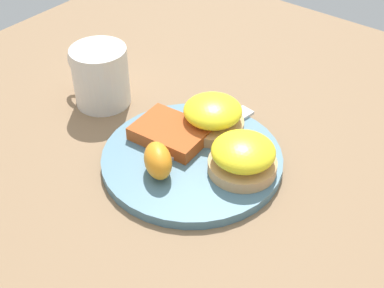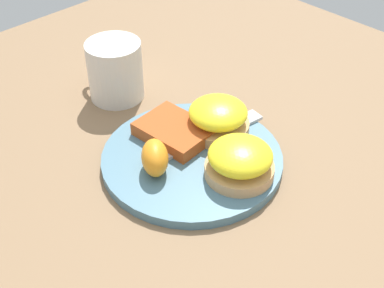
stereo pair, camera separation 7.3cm
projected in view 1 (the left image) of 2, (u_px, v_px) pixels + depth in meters
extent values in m
plane|color=#846647|center=(192.00, 163.00, 0.76)|extent=(1.10, 1.10, 0.00)
cylinder|color=slate|center=(192.00, 159.00, 0.75)|extent=(0.25, 0.25, 0.01)
cylinder|color=tan|center=(242.00, 166.00, 0.72)|extent=(0.09, 0.09, 0.02)
ellipsoid|color=yellow|center=(243.00, 151.00, 0.70)|extent=(0.09, 0.09, 0.03)
cylinder|color=tan|center=(212.00, 124.00, 0.79)|extent=(0.09, 0.09, 0.02)
ellipsoid|color=yellow|center=(213.00, 111.00, 0.77)|extent=(0.09, 0.09, 0.03)
cube|color=#AF4D20|center=(171.00, 132.00, 0.77)|extent=(0.11, 0.09, 0.02)
ellipsoid|color=orange|center=(158.00, 161.00, 0.70)|extent=(0.07, 0.06, 0.04)
cube|color=silver|center=(183.00, 151.00, 0.75)|extent=(0.03, 0.10, 0.00)
cube|color=silver|center=(242.00, 116.00, 0.81)|extent=(0.03, 0.04, 0.00)
cylinder|color=silver|center=(101.00, 76.00, 0.84)|extent=(0.09, 0.09, 0.10)
torus|color=silver|center=(79.00, 63.00, 0.86)|extent=(0.05, 0.01, 0.05)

